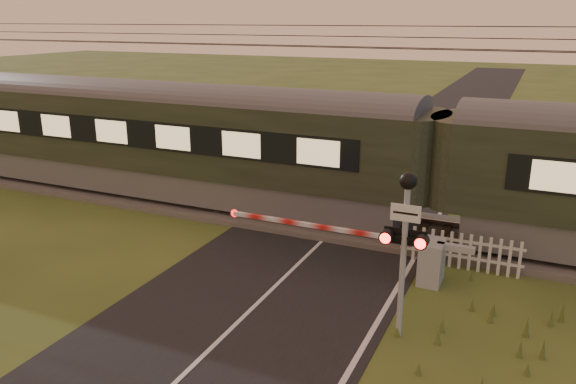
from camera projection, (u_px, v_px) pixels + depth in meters
The scene contains 8 objects.
ground at pixel (243, 318), 12.33m from camera, with size 160.00×160.00×0.00m, color #384B1C.
road at pixel (238, 323), 12.12m from camera, with size 6.00×140.00×0.03m.
track_bed at pixel (341, 222), 17.97m from camera, with size 140.00×3.40×0.39m.
overhead_wires at pixel (346, 39), 16.28m from camera, with size 120.00×0.62×0.62m.
train at pixel (438, 166), 16.18m from camera, with size 41.68×2.87×3.88m.
boom_gate at pixel (419, 257), 13.95m from camera, with size 6.67×0.85×1.12m.
crossing_signal at pixel (405, 227), 10.93m from camera, with size 0.90×0.36×3.52m.
picket_fence at pixel (460, 251), 14.63m from camera, with size 3.15×0.08×0.99m.
Camera 1 is at (5.41, -9.57, 6.32)m, focal length 35.00 mm.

